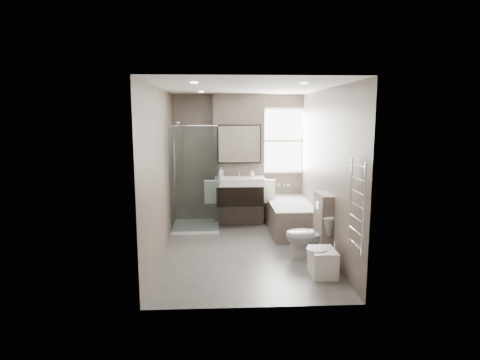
{
  "coord_description": "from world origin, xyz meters",
  "views": [
    {
      "loc": [
        -0.39,
        -6.2,
        2.18
      ],
      "look_at": [
        -0.06,
        0.15,
        1.16
      ],
      "focal_mm": 30.0,
      "sensor_mm": 36.0,
      "label": 1
    }
  ],
  "objects": [
    {
      "name": "vanity",
      "position": [
        0.0,
        1.43,
        0.74
      ],
      "size": [
        0.95,
        0.47,
        0.66
      ],
      "color": "black",
      "rests_on": "vanity_pier"
    },
    {
      "name": "towel_radiator",
      "position": [
        1.25,
        -1.6,
        1.12
      ],
      "size": [
        0.03,
        0.49,
        1.1
      ],
      "color": "silver",
      "rests_on": "room"
    },
    {
      "name": "bathtub",
      "position": [
        0.92,
        1.1,
        0.32
      ],
      "size": [
        0.75,
        1.6,
        0.57
      ],
      "color": "#5F534A",
      "rests_on": "ground"
    },
    {
      "name": "soap_bottle_b",
      "position": [
        0.25,
        1.5,
        1.06
      ],
      "size": [
        0.1,
        0.1,
        0.12
      ],
      "primitive_type": "imported",
      "color": "white",
      "rests_on": "vanity"
    },
    {
      "name": "shower_enclosure",
      "position": [
        -0.75,
        1.35,
        0.49
      ],
      "size": [
        0.9,
        0.9,
        2.0
      ],
      "color": "white",
      "rests_on": "ground"
    },
    {
      "name": "mirror_cabinet",
      "position": [
        0.0,
        1.61,
        1.63
      ],
      "size": [
        0.86,
        0.08,
        0.76
      ],
      "color": "black",
      "rests_on": "vanity_pier"
    },
    {
      "name": "vanity_pier",
      "position": [
        0.0,
        1.77,
        1.3
      ],
      "size": [
        1.0,
        0.25,
        2.6
      ],
      "primitive_type": "cube",
      "color": "#5F534A",
      "rests_on": "ground"
    },
    {
      "name": "soap_bottle_a",
      "position": [
        -0.36,
        1.4,
        1.1
      ],
      "size": [
        0.09,
        0.09,
        0.2
      ],
      "primitive_type": "imported",
      "color": "white",
      "rests_on": "vanity"
    },
    {
      "name": "toilet",
      "position": [
        0.97,
        -0.32,
        0.35
      ],
      "size": [
        0.74,
        0.47,
        0.71
      ],
      "primitive_type": "imported",
      "rotation": [
        0.0,
        0.0,
        -1.68
      ],
      "color": "white",
      "rests_on": "ground"
    },
    {
      "name": "window",
      "position": [
        0.9,
        1.88,
        1.68
      ],
      "size": [
        0.98,
        0.06,
        1.33
      ],
      "color": "white",
      "rests_on": "room"
    },
    {
      "name": "towel_right",
      "position": [
        0.56,
        1.4,
        0.72
      ],
      "size": [
        0.24,
        0.06,
        0.44
      ],
      "primitive_type": "cube",
      "color": "white",
      "rests_on": "vanity_pier"
    },
    {
      "name": "room",
      "position": [
        0.0,
        0.0,
        1.3
      ],
      "size": [
        2.7,
        3.9,
        2.7
      ],
      "color": "#534F4C",
      "rests_on": "ground"
    },
    {
      "name": "bidet",
      "position": [
        1.01,
        -1.01,
        0.19
      ],
      "size": [
        0.4,
        0.46,
        0.48
      ],
      "color": "white",
      "rests_on": "ground"
    },
    {
      "name": "cistern_box",
      "position": [
        1.21,
        -0.25,
        0.5
      ],
      "size": [
        0.19,
        0.55,
        1.0
      ],
      "color": "#5F534A",
      "rests_on": "ground"
    },
    {
      "name": "towel_left",
      "position": [
        -0.56,
        1.4,
        0.72
      ],
      "size": [
        0.24,
        0.06,
        0.44
      ],
      "primitive_type": "cube",
      "color": "white",
      "rests_on": "vanity_pier"
    }
  ]
}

